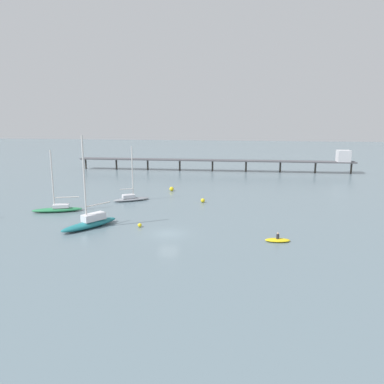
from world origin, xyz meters
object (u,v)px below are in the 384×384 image
Objects in this scene: pier at (247,159)px; mooring_buoy_near at (203,200)px; dinghy_yellow at (278,240)px; mooring_buoy_mid at (140,225)px; sailboat_green at (58,208)px; mooring_buoy_inner at (172,189)px; sailboat_gray at (131,198)px; sailboat_teal at (90,222)px.

pier is 40.51m from mooring_buoy_near.
dinghy_yellow reaches higher than mooring_buoy_mid.
mooring_buoy_inner is at bearing 53.24° from sailboat_green.
sailboat_gray is 17.50× the size of mooring_buoy_mid.
pier reaches higher than mooring_buoy_mid.
sailboat_green reaches higher than dinghy_yellow.
sailboat_gray is at bearing 46.23° from sailboat_green.
dinghy_yellow reaches higher than mooring_buoy_inner.
mooring_buoy_mid is (6.65, 1.20, -0.57)m from sailboat_teal.
sailboat_gray is at bearing 112.05° from mooring_buoy_mid.
dinghy_yellow is 5.64× the size of mooring_buoy_mid.
sailboat_teal reaches higher than sailboat_green.
pier is at bearing 63.72° from mooring_buoy_inner.
sailboat_teal is at bearing -90.98° from sailboat_gray.
dinghy_yellow is 18.69m from mooring_buoy_mid.
pier is 136.75× the size of mooring_buoy_mid.
sailboat_gray is at bearing -118.64° from mooring_buoy_inner.
mooring_buoy_mid is at bearing -21.82° from sailboat_green.
sailboat_green is at bearing 164.39° from dinghy_yellow.
sailboat_green is 35.17m from dinghy_yellow.
pier is 45.30m from sailboat_gray.
mooring_buoy_near is at bearing 52.61° from sailboat_teal.
mooring_buoy_near is at bearing 120.79° from dinghy_yellow.
sailboat_teal reaches higher than pier.
sailboat_green is 0.78× the size of sailboat_teal.
mooring_buoy_mid is at bearing -104.11° from pier.
dinghy_yellow is 34.80m from mooring_buoy_inner.
mooring_buoy_inner is at bearing 123.71° from dinghy_yellow.
dinghy_yellow is 3.53× the size of mooring_buoy_inner.
sailboat_green reaches higher than mooring_buoy_inner.
sailboat_teal is at bearing -39.98° from sailboat_green.
dinghy_yellow is at bearing -37.46° from sailboat_gray.
mooring_buoy_inner is (14.56, 19.48, -0.17)m from sailboat_green.
pier is 6.08× the size of sailboat_teal.
pier is at bearing 63.13° from sailboat_gray.
mooring_buoy_inner is (-0.91, 25.67, 0.17)m from mooring_buoy_mid.
sailboat_green is 24.40m from mooring_buoy_near.
mooring_buoy_mid is (-14.08, -56.03, -3.16)m from pier.
mooring_buoy_near is (13.38, 17.51, -0.48)m from sailboat_teal.
sailboat_teal is (-0.29, -16.90, 0.24)m from sailboat_gray.
mooring_buoy_near is 12.09m from mooring_buoy_inner.
sailboat_green is at bearing -126.76° from mooring_buoy_inner.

